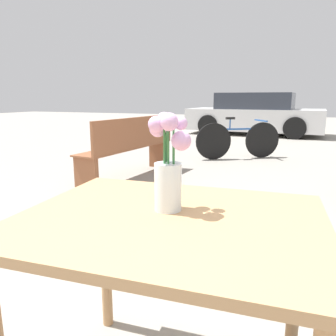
{
  "coord_description": "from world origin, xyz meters",
  "views": [
    {
      "loc": [
        0.37,
        -0.92,
        1.1
      ],
      "look_at": [
        -0.03,
        0.05,
        0.87
      ],
      "focal_mm": 35.0,
      "sensor_mm": 36.0,
      "label": 1
    }
  ],
  "objects": [
    {
      "name": "flower_vase",
      "position": [
        -0.03,
        0.05,
        0.87
      ],
      "size": [
        0.15,
        0.13,
        0.33
      ],
      "color": "silver",
      "rests_on": "table_front"
    },
    {
      "name": "bench_near",
      "position": [
        -1.74,
        2.98,
        0.47
      ],
      "size": [
        0.55,
        1.84,
        0.85
      ],
      "color": "brown",
      "rests_on": "ground_plane"
    },
    {
      "name": "parked_car",
      "position": [
        -0.98,
        9.42,
        0.59
      ],
      "size": [
        3.98,
        1.96,
        1.24
      ],
      "color": "silver",
      "rests_on": "ground_plane"
    },
    {
      "name": "table_front",
      "position": [
        0.0,
        0.0,
        0.63
      ],
      "size": [
        1.02,
        0.84,
        0.73
      ],
      "color": "tan",
      "rests_on": "ground_plane"
    },
    {
      "name": "bicycle",
      "position": [
        -0.69,
        5.09,
        0.35
      ],
      "size": [
        1.36,
        0.93,
        0.76
      ],
      "color": "black",
      "rests_on": "ground_plane"
    }
  ]
}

